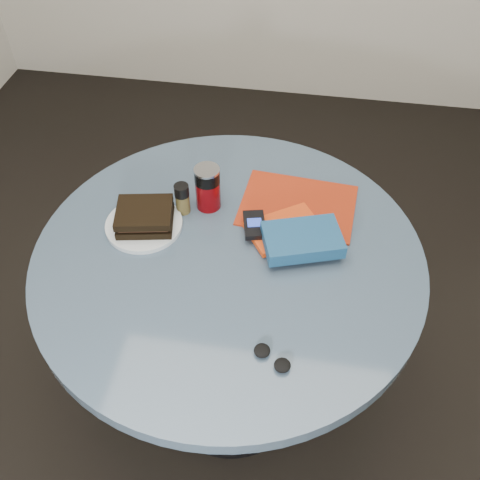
# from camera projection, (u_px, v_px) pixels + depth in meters

# --- Properties ---
(ground) EXTENTS (4.00, 4.00, 0.00)m
(ground) POSITION_uv_depth(u_px,v_px,m) (232.00, 391.00, 1.91)
(ground) COLOR black
(ground) RESTS_ON ground
(table) EXTENTS (1.00, 1.00, 0.75)m
(table) POSITION_uv_depth(u_px,v_px,m) (229.00, 291.00, 1.48)
(table) COLOR black
(table) RESTS_ON ground
(plate) EXTENTS (0.25, 0.25, 0.01)m
(plate) POSITION_uv_depth(u_px,v_px,m) (144.00, 225.00, 1.42)
(plate) COLOR silver
(plate) RESTS_ON table
(sandwich) EXTENTS (0.16, 0.15, 0.05)m
(sandwich) POSITION_uv_depth(u_px,v_px,m) (145.00, 217.00, 1.40)
(sandwich) COLOR black
(sandwich) RESTS_ON plate
(soda_can) EXTENTS (0.08, 0.08, 0.13)m
(soda_can) POSITION_uv_depth(u_px,v_px,m) (208.00, 188.00, 1.43)
(soda_can) COLOR #670509
(soda_can) RESTS_ON table
(pepper_grinder) EXTENTS (0.05, 0.05, 0.09)m
(pepper_grinder) POSITION_uv_depth(u_px,v_px,m) (182.00, 198.00, 1.43)
(pepper_grinder) COLOR brown
(pepper_grinder) RESTS_ON table
(magazine) EXTENTS (0.33, 0.26, 0.01)m
(magazine) POSITION_uv_depth(u_px,v_px,m) (298.00, 205.00, 1.48)
(magazine) COLOR maroon
(magazine) RESTS_ON table
(red_book) EXTENTS (0.22, 0.21, 0.02)m
(red_book) POSITION_uv_depth(u_px,v_px,m) (284.00, 229.00, 1.40)
(red_book) COLOR red
(red_book) RESTS_ON magazine
(novel) EXTENTS (0.22, 0.18, 0.04)m
(novel) POSITION_uv_depth(u_px,v_px,m) (302.00, 240.00, 1.34)
(novel) COLOR navy
(novel) RESTS_ON red_book
(mp3_player) EXTENTS (0.07, 0.11, 0.02)m
(mp3_player) POSITION_uv_depth(u_px,v_px,m) (254.00, 225.00, 1.39)
(mp3_player) COLOR black
(mp3_player) RESTS_ON red_book
(headphones) EXTENTS (0.10, 0.08, 0.02)m
(headphones) POSITION_uv_depth(u_px,v_px,m) (272.00, 358.00, 1.14)
(headphones) COLOR black
(headphones) RESTS_ON table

